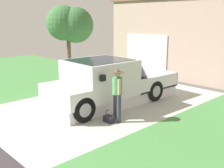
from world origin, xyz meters
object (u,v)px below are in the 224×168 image
house_with_garage (200,26)px  front_yard_tree (70,24)px  person_with_hat (117,90)px  handbag (109,118)px  pickup_truck (104,84)px

house_with_garage → front_yard_tree: house_with_garage is taller
person_with_hat → house_with_garage: 9.56m
house_with_garage → person_with_hat: bearing=-75.4°
person_with_hat → handbag: 0.92m
pickup_truck → house_with_garage: (-0.91, 8.32, 1.89)m
handbag → house_with_garage: bearing=103.8°
handbag → front_yard_tree: size_ratio=0.11×
person_with_hat → front_yard_tree: size_ratio=0.44×
person_with_hat → handbag: (-0.07, -0.28, -0.87)m
handbag → front_yard_tree: (-5.53, 2.55, 2.73)m
pickup_truck → handbag: pickup_truck is taller
handbag → pickup_truck: bearing=142.3°
person_with_hat → front_yard_tree: (-5.60, 2.27, 1.86)m
house_with_garage → front_yard_tree: 7.56m
pickup_truck → person_with_hat: (1.46, -0.79, 0.20)m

